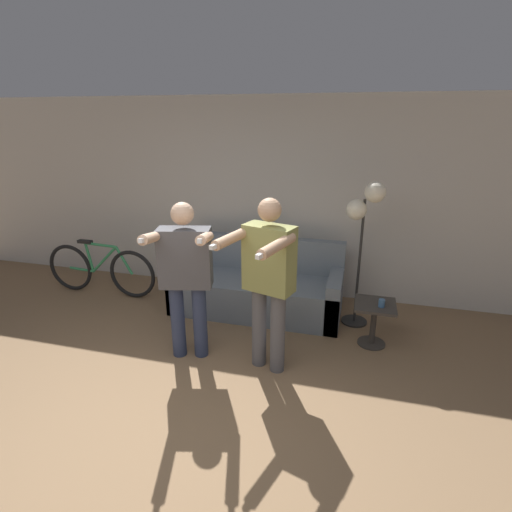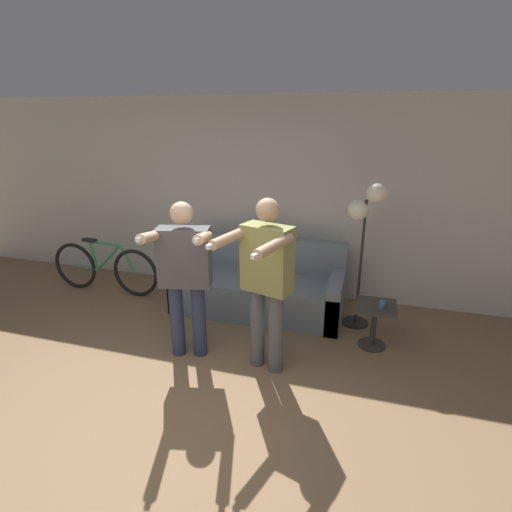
{
  "view_description": "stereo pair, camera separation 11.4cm",
  "coord_description": "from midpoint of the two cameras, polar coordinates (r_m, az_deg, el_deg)",
  "views": [
    {
      "loc": [
        1.33,
        -2.02,
        2.33
      ],
      "look_at": [
        0.31,
        1.82,
        0.94
      ],
      "focal_mm": 28.0,
      "sensor_mm": 36.0,
      "label": 1
    },
    {
      "loc": [
        1.44,
        -1.99,
        2.33
      ],
      "look_at": [
        0.31,
        1.82,
        0.94
      ],
      "focal_mm": 28.0,
      "sensor_mm": 36.0,
      "label": 2
    }
  ],
  "objects": [
    {
      "name": "cup",
      "position": [
        4.31,
        16.79,
        -6.47
      ],
      "size": [
        0.06,
        0.06,
        0.08
      ],
      "color": "#3D6693",
      "rests_on": "side_table"
    },
    {
      "name": "bicycle",
      "position": [
        5.88,
        -21.84,
        -1.85
      ],
      "size": [
        1.64,
        0.07,
        0.76
      ],
      "color": "black",
      "rests_on": "ground_plane"
    },
    {
      "name": "person_left",
      "position": [
        3.89,
        -10.88,
        -2.08
      ],
      "size": [
        0.67,
        0.76,
        1.6
      ],
      "rotation": [
        0.0,
        0.0,
        0.24
      ],
      "color": "#2D3856",
      "rests_on": "ground_plane"
    },
    {
      "name": "side_table",
      "position": [
        4.43,
        15.81,
        -8.18
      ],
      "size": [
        0.42,
        0.42,
        0.48
      ],
      "color": "#38332D",
      "rests_on": "ground_plane"
    },
    {
      "name": "floor_lamp",
      "position": [
        4.52,
        14.55,
        5.9
      ],
      "size": [
        0.41,
        0.3,
        1.68
      ],
      "color": "black",
      "rests_on": "ground_plane"
    },
    {
      "name": "ground_plane",
      "position": [
        3.37,
        -15.65,
        -25.34
      ],
      "size": [
        16.0,
        16.0,
        0.0
      ],
      "primitive_type": "plane",
      "color": "#846647"
    },
    {
      "name": "wall_back",
      "position": [
        5.4,
        -0.21,
        8.26
      ],
      "size": [
        10.0,
        0.05,
        2.6
      ],
      "color": "beige",
      "rests_on": "ground_plane"
    },
    {
      "name": "couch",
      "position": [
        5.03,
        -0.47,
        -4.7
      ],
      "size": [
        2.08,
        0.82,
        0.89
      ],
      "color": "slate",
      "rests_on": "ground_plane"
    },
    {
      "name": "cat",
      "position": [
        5.09,
        0.05,
        3.52
      ],
      "size": [
        0.48,
        0.12,
        0.15
      ],
      "color": "#3D3833",
      "rests_on": "couch"
    },
    {
      "name": "person_right",
      "position": [
        3.61,
        0.8,
        -2.79
      ],
      "size": [
        0.64,
        0.77,
        1.68
      ],
      "rotation": [
        0.0,
        0.0,
        -0.29
      ],
      "color": "#56565B",
      "rests_on": "ground_plane"
    }
  ]
}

